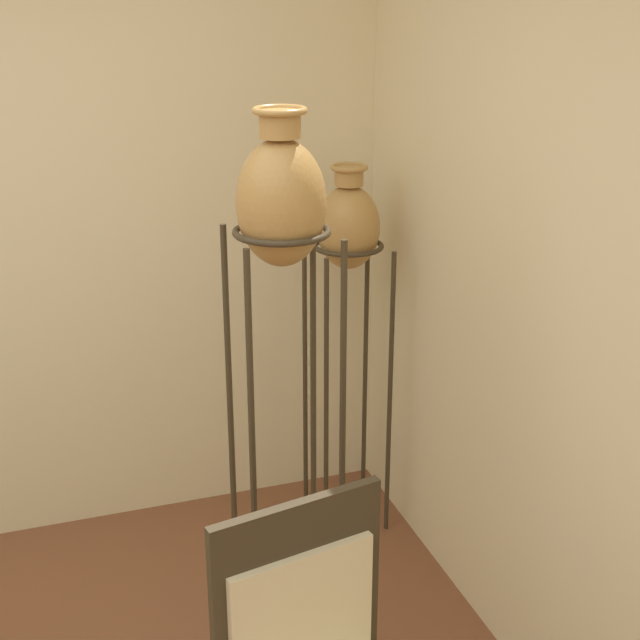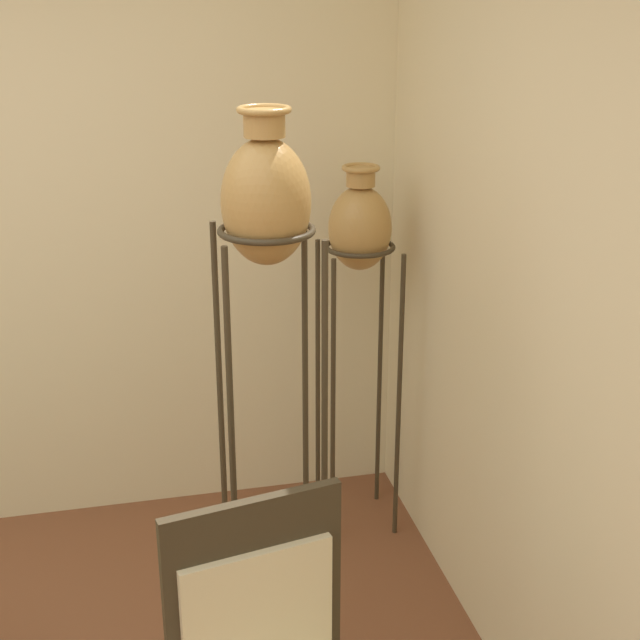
{
  "view_description": "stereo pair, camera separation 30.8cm",
  "coord_description": "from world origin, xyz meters",
  "views": [
    {
      "loc": [
        0.43,
        -1.7,
        2.24
      ],
      "look_at": [
        1.39,
        1.14,
        1.12
      ],
      "focal_mm": 50.0,
      "sensor_mm": 36.0,
      "label": 1
    },
    {
      "loc": [
        0.73,
        -1.78,
        2.24
      ],
      "look_at": [
        1.39,
        1.14,
        1.12
      ],
      "focal_mm": 50.0,
      "sensor_mm": 36.0,
      "label": 2
    }
  ],
  "objects": [
    {
      "name": "vase_stand_tall",
      "position": [
        1.14,
        0.76,
        1.59
      ],
      "size": [
        0.31,
        0.31,
        1.93
      ],
      "color": "#382D1E",
      "rests_on": "ground_plane"
    },
    {
      "name": "wall_right",
      "position": [
        1.92,
        0.0,
        1.35
      ],
      "size": [
        0.06,
        7.78,
        2.7
      ],
      "color": "beige",
      "rests_on": "ground_plane"
    },
    {
      "name": "vase_stand_medium",
      "position": [
        1.64,
        1.53,
        1.3
      ],
      "size": [
        0.3,
        0.3,
        1.59
      ],
      "color": "#382D1E",
      "rests_on": "ground_plane"
    }
  ]
}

